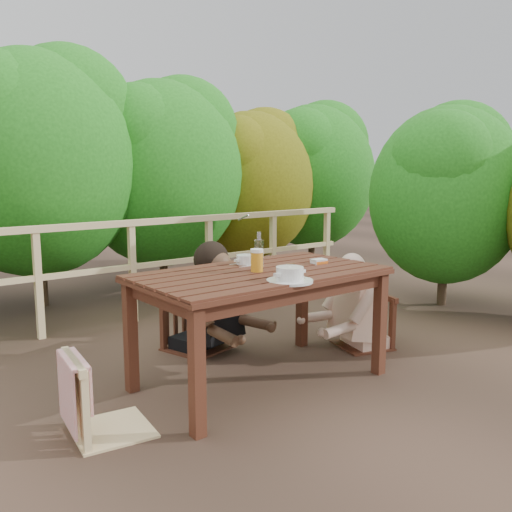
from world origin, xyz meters
TOP-DOWN VIEW (x-y plane):
  - ground at (0.00, 0.00)m, footprint 60.00×60.00m
  - table at (0.00, 0.00)m, footprint 1.70×0.96m
  - chair_left at (-1.14, -0.05)m, footprint 0.50×0.50m
  - chair_far at (0.05, 0.90)m, footprint 0.58×0.58m
  - chair_right at (1.18, 0.07)m, footprint 0.53×0.53m
  - woman at (0.05, 0.92)m, footprint 0.73×0.82m
  - diner_right at (1.21, 0.07)m, footprint 0.79×0.71m
  - railing at (0.00, 2.00)m, footprint 5.60×0.10m
  - hedge_row at (0.40, 3.20)m, footprint 6.60×1.60m
  - soup_near at (-0.05, -0.36)m, footprint 0.30×0.30m
  - soup_far at (0.09, 0.28)m, footprint 0.25×0.25m
  - bread_roll at (-0.01, -0.29)m, footprint 0.13×0.10m
  - beer_glass at (-0.04, -0.00)m, footprint 0.09×0.09m
  - bottle at (0.04, 0.06)m, footprint 0.07×0.07m
  - tumbler at (0.12, -0.17)m, footprint 0.07×0.07m
  - butter_tub at (0.53, -0.03)m, footprint 0.12×0.09m

SIDE VIEW (x-z plane):
  - ground at x=0.00m, z-range 0.00..0.00m
  - table at x=0.00m, z-range 0.00..0.79m
  - chair_right at x=1.18m, z-range 0.00..0.85m
  - chair_left at x=-1.14m, z-range 0.00..0.90m
  - chair_far at x=0.05m, z-range 0.00..0.96m
  - railing at x=0.00m, z-range 0.00..1.01m
  - diner_right at x=1.21m, z-range 0.00..1.33m
  - woman at x=0.05m, z-range 0.00..1.40m
  - butter_tub at x=0.53m, z-range 0.79..0.84m
  - tumbler at x=0.12m, z-range 0.79..0.87m
  - bread_roll at x=-0.01m, z-range 0.79..0.87m
  - soup_far at x=0.09m, z-range 0.79..0.87m
  - soup_near at x=-0.05m, z-range 0.79..0.89m
  - beer_glass at x=-0.04m, z-range 0.79..0.96m
  - bottle at x=0.04m, z-range 0.79..1.06m
  - hedge_row at x=0.40m, z-range 0.00..3.80m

